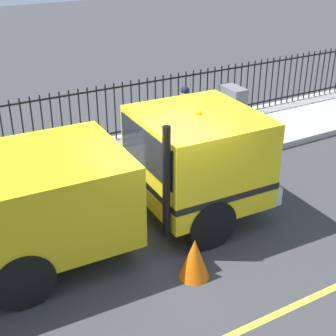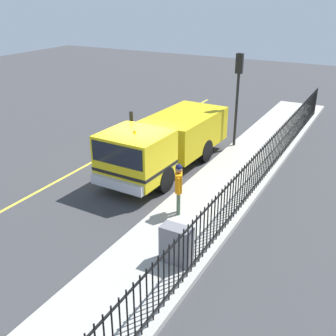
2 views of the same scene
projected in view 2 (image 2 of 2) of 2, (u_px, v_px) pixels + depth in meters
ground_plane at (141, 176)px, 16.28m from camera, size 61.37×61.37×0.00m
sidewalk_slab at (219, 192)px, 14.79m from camera, size 2.69×27.89×0.17m
lane_marking at (89, 164)px, 17.42m from camera, size 0.12×25.10×0.01m
work_truck at (163, 141)px, 16.28m from camera, size 2.56×7.05×2.50m
worker_standing at (179, 184)px, 12.83m from camera, size 0.41×0.58×1.72m
iron_fence at (251, 177)px, 13.95m from camera, size 0.04×23.75×1.53m
traffic_light_near at (238, 82)px, 17.86m from camera, size 0.31×0.22×4.15m
utility_cabinet at (176, 245)px, 10.69m from camera, size 0.83×0.43×1.05m
traffic_cone at (117, 161)px, 16.74m from camera, size 0.51×0.51×0.74m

